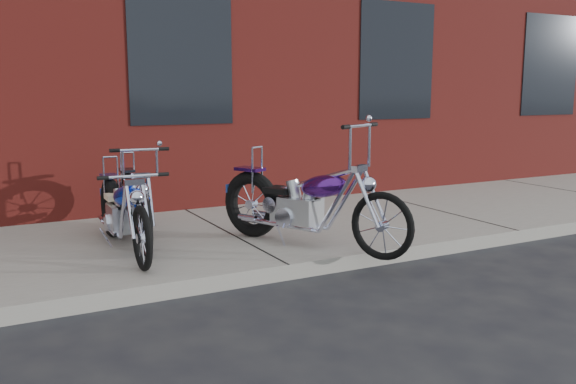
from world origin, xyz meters
TOP-DOWN VIEW (x-y plane):
  - ground at (0.00, 0.00)m, footprint 120.00×120.00m
  - sidewalk at (0.00, 1.50)m, footprint 22.00×3.00m
  - chopper_purple at (0.48, 0.51)m, footprint 1.10×2.11m
  - chopper_blue at (-1.22, 1.23)m, footprint 0.50×2.05m
  - chopper_third at (-1.00, 1.65)m, footprint 0.52×2.04m

SIDE VIEW (x-z plane):
  - ground at x=0.00m, z-range 0.00..0.00m
  - sidewalk at x=0.00m, z-range 0.00..0.15m
  - chopper_third at x=-1.00m, z-range 0.00..1.04m
  - chopper_blue at x=-1.22m, z-range 0.07..0.97m
  - chopper_purple at x=0.48m, z-range -0.08..1.21m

